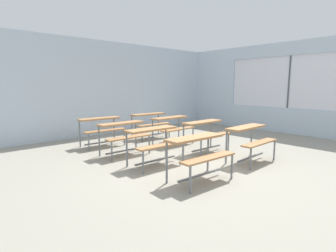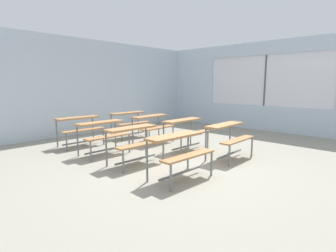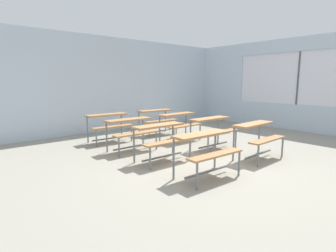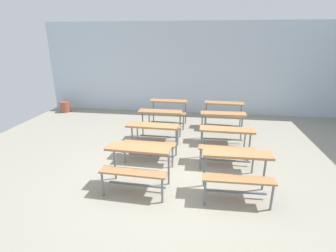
# 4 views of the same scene
# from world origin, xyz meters

# --- Properties ---
(ground) EXTENTS (10.00, 9.00, 0.05)m
(ground) POSITION_xyz_m (0.00, 0.00, -0.03)
(ground) COLOR gray
(wall_back) EXTENTS (10.00, 0.12, 3.00)m
(wall_back) POSITION_xyz_m (0.00, 4.50, 1.50)
(wall_back) COLOR silver
(wall_back) RESTS_ON ground
(wall_right) EXTENTS (0.12, 9.00, 3.00)m
(wall_right) POSITION_xyz_m (5.00, -0.13, 1.45)
(wall_right) COLOR silver
(wall_right) RESTS_ON ground
(desk_bench_r0c0) EXTENTS (1.12, 0.64, 0.74)m
(desk_bench_r0c0) POSITION_xyz_m (-0.56, -0.49, 0.56)
(desk_bench_r0c0) COLOR #A87547
(desk_bench_r0c0) RESTS_ON ground
(desk_bench_r0c1) EXTENTS (1.11, 0.62, 0.74)m
(desk_bench_r0c1) POSITION_xyz_m (1.08, -0.47, 0.56)
(desk_bench_r0c1) COLOR #A87547
(desk_bench_r0c1) RESTS_ON ground
(desk_bench_r1c0) EXTENTS (1.11, 0.62, 0.74)m
(desk_bench_r1c0) POSITION_xyz_m (-0.56, 0.69, 0.56)
(desk_bench_r1c0) COLOR #A87547
(desk_bench_r1c0) RESTS_ON ground
(desk_bench_r1c1) EXTENTS (1.11, 0.61, 0.74)m
(desk_bench_r1c1) POSITION_xyz_m (0.99, 0.66, 0.56)
(desk_bench_r1c1) COLOR #A87547
(desk_bench_r1c1) RESTS_ON ground
(desk_bench_r2c0) EXTENTS (1.10, 0.60, 0.74)m
(desk_bench_r2c0) POSITION_xyz_m (-0.58, 1.78, 0.56)
(desk_bench_r2c0) COLOR #A87547
(desk_bench_r2c0) RESTS_ON ground
(desk_bench_r2c1) EXTENTS (1.12, 0.62, 0.74)m
(desk_bench_r2c1) POSITION_xyz_m (0.99, 1.82, 0.56)
(desk_bench_r2c1) COLOR #A87547
(desk_bench_r2c1) RESTS_ON ground
(desk_bench_r3c0) EXTENTS (1.12, 0.63, 0.74)m
(desk_bench_r3c0) POSITION_xyz_m (-0.53, 2.94, 0.56)
(desk_bench_r3c0) COLOR #A87547
(desk_bench_r3c0) RESTS_ON ground
(desk_bench_r3c1) EXTENTS (1.13, 0.64, 0.74)m
(desk_bench_r3c1) POSITION_xyz_m (1.08, 2.91, 0.56)
(desk_bench_r3c1) COLOR #A87547
(desk_bench_r3c1) RESTS_ON ground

